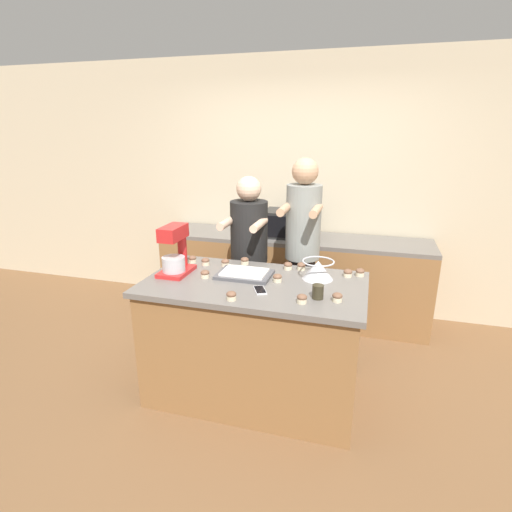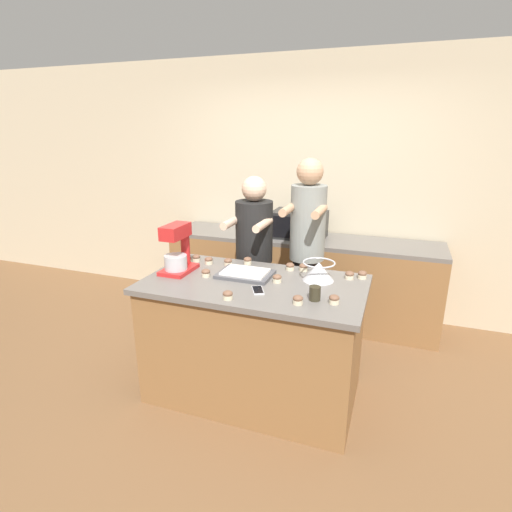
# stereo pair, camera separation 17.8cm
# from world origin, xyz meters

# --- Properties ---
(ground_plane) EXTENTS (16.00, 16.00, 0.00)m
(ground_plane) POSITION_xyz_m (0.00, 0.00, 0.00)
(ground_plane) COLOR brown
(back_wall) EXTENTS (10.00, 0.06, 2.70)m
(back_wall) POSITION_xyz_m (0.00, 1.77, 1.35)
(back_wall) COLOR beige
(back_wall) RESTS_ON ground_plane
(island_counter) EXTENTS (1.57, 0.87, 0.92)m
(island_counter) POSITION_xyz_m (0.00, 0.00, 0.46)
(island_counter) COLOR olive
(island_counter) RESTS_ON ground_plane
(back_counter) EXTENTS (2.80, 0.60, 0.89)m
(back_counter) POSITION_xyz_m (0.00, 1.42, 0.45)
(back_counter) COLOR olive
(back_counter) RESTS_ON ground_plane
(person_left) EXTENTS (0.34, 0.50, 1.59)m
(person_left) POSITION_xyz_m (-0.24, 0.67, 0.84)
(person_left) COLOR brown
(person_left) RESTS_ON ground_plane
(person_right) EXTENTS (0.31, 0.49, 1.74)m
(person_right) POSITION_xyz_m (0.23, 0.67, 0.94)
(person_right) COLOR #232328
(person_right) RESTS_ON ground_plane
(stand_mixer) EXTENTS (0.20, 0.30, 0.37)m
(stand_mixer) POSITION_xyz_m (-0.61, 0.01, 1.08)
(stand_mixer) COLOR red
(stand_mixer) RESTS_ON island_counter
(mixing_bowl) EXTENTS (0.23, 0.23, 0.14)m
(mixing_bowl) POSITION_xyz_m (0.42, 0.19, 0.99)
(mixing_bowl) COLOR #BCBCC1
(mixing_bowl) RESTS_ON island_counter
(baking_tray) EXTENTS (0.40, 0.28, 0.04)m
(baking_tray) POSITION_xyz_m (-0.10, 0.09, 0.94)
(baking_tray) COLOR #4C4C51
(baking_tray) RESTS_ON island_counter
(microwave_oven) EXTENTS (0.54, 0.35, 0.27)m
(microwave_oven) POSITION_xyz_m (-0.02, 1.42, 1.03)
(microwave_oven) COLOR black
(microwave_oven) RESTS_ON back_counter
(cell_phone) EXTENTS (0.13, 0.16, 0.01)m
(cell_phone) POSITION_xyz_m (0.08, -0.15, 0.92)
(cell_phone) COLOR silver
(cell_phone) RESTS_ON island_counter
(drinking_glass) EXTENTS (0.07, 0.07, 0.09)m
(drinking_glass) POSITION_xyz_m (0.47, -0.17, 0.97)
(drinking_glass) COLOR #332D1E
(drinking_glass) RESTS_ON island_counter
(cupcake_0) EXTENTS (0.06, 0.06, 0.06)m
(cupcake_0) POSITION_xyz_m (-0.48, 0.25, 0.95)
(cupcake_0) COLOR beige
(cupcake_0) RESTS_ON island_counter
(cupcake_1) EXTENTS (0.06, 0.06, 0.06)m
(cupcake_1) POSITION_xyz_m (0.16, 0.05, 0.95)
(cupcake_1) COLOR beige
(cupcake_1) RESTS_ON island_counter
(cupcake_2) EXTENTS (0.06, 0.06, 0.06)m
(cupcake_2) POSITION_xyz_m (-0.61, 0.27, 0.95)
(cupcake_2) COLOR beige
(cupcake_2) RESTS_ON island_counter
(cupcake_3) EXTENTS (0.06, 0.06, 0.06)m
(cupcake_3) POSITION_xyz_m (0.28, 0.35, 0.95)
(cupcake_3) COLOR beige
(cupcake_3) RESTS_ON island_counter
(cupcake_4) EXTENTS (0.06, 0.06, 0.06)m
(cupcake_4) POSITION_xyz_m (0.72, 0.33, 0.95)
(cupcake_4) COLOR beige
(cupcake_4) RESTS_ON island_counter
(cupcake_5) EXTENTS (0.06, 0.06, 0.06)m
(cupcake_5) POSITION_xyz_m (-0.05, -0.34, 0.95)
(cupcake_5) COLOR beige
(cupcake_5) RESTS_ON island_counter
(cupcake_6) EXTENTS (0.06, 0.06, 0.06)m
(cupcake_6) POSITION_xyz_m (0.39, -0.27, 0.95)
(cupcake_6) COLOR beige
(cupcake_6) RESTS_ON island_counter
(cupcake_7) EXTENTS (0.06, 0.06, 0.06)m
(cupcake_7) POSITION_xyz_m (0.60, -0.18, 0.95)
(cupcake_7) COLOR beige
(cupcake_7) RESTS_ON island_counter
(cupcake_8) EXTENTS (0.06, 0.06, 0.06)m
(cupcake_8) POSITION_xyz_m (0.63, 0.29, 0.95)
(cupcake_8) COLOR beige
(cupcake_8) RESTS_ON island_counter
(cupcake_9) EXTENTS (0.06, 0.06, 0.06)m
(cupcake_9) POSITION_xyz_m (-0.18, 0.35, 0.95)
(cupcake_9) COLOR beige
(cupcake_9) RESTS_ON island_counter
(cupcake_10) EXTENTS (0.06, 0.06, 0.06)m
(cupcake_10) POSITION_xyz_m (-0.32, 0.27, 0.95)
(cupcake_10) COLOR beige
(cupcake_10) RESTS_ON island_counter
(cupcake_11) EXTENTS (0.06, 0.06, 0.06)m
(cupcake_11) POSITION_xyz_m (-0.65, 0.22, 0.95)
(cupcake_11) COLOR beige
(cupcake_11) RESTS_ON island_counter
(cupcake_12) EXTENTS (0.06, 0.06, 0.06)m
(cupcake_12) POSITION_xyz_m (0.18, 0.33, 0.95)
(cupcake_12) COLOR beige
(cupcake_12) RESTS_ON island_counter
(cupcake_13) EXTENTS (0.06, 0.06, 0.06)m
(cupcake_13) POSITION_xyz_m (-0.37, -0.02, 0.95)
(cupcake_13) COLOR beige
(cupcake_13) RESTS_ON island_counter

